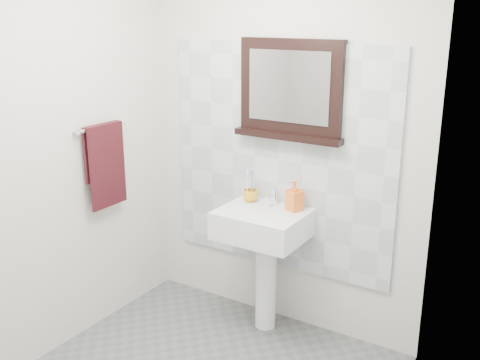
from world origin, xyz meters
name	(u,v)px	position (x,y,z in m)	size (l,w,h in m)	color
back_wall	(280,144)	(0.00, 1.10, 1.25)	(2.00, 0.01, 2.50)	silver
left_wall	(41,159)	(-1.00, 0.00, 1.25)	(0.01, 2.20, 2.50)	silver
right_wall	(369,226)	(1.00, 0.00, 1.25)	(0.01, 2.20, 2.50)	silver
splashback	(279,159)	(0.00, 1.09, 1.15)	(1.60, 0.02, 1.50)	silver
pedestal_sink	(263,237)	(0.01, 0.87, 0.68)	(0.55, 0.44, 0.96)	white
toothbrush_cup	(250,196)	(-0.15, 0.98, 0.90)	(0.10, 0.10, 0.08)	gold
toothbrushes	(250,184)	(-0.15, 0.98, 0.98)	(0.05, 0.04, 0.21)	white
soap_dispenser	(295,196)	(0.18, 0.98, 0.96)	(0.09, 0.09, 0.20)	#F8431D
framed_mirror	(290,92)	(0.08, 1.06, 1.60)	(0.73, 0.11, 0.62)	black
towel_bar	(102,127)	(-0.95, 0.45, 1.37)	(0.07, 0.40, 0.03)	silver
hand_towel	(105,159)	(-0.94, 0.45, 1.16)	(0.06, 0.30, 0.55)	black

